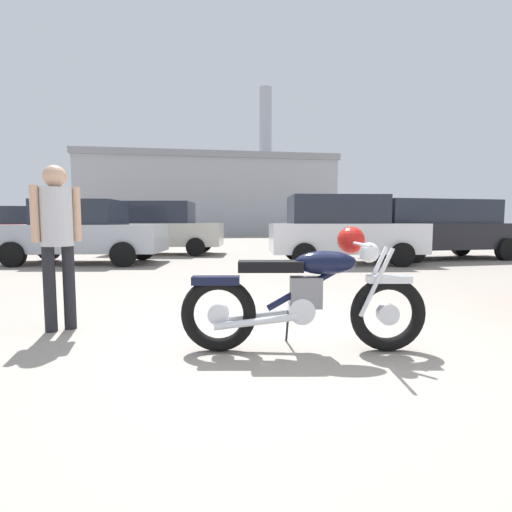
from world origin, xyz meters
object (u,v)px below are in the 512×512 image
object	(u,v)px
red_hatchback_near	(26,229)
bystander	(57,230)
vintage_motorcycle	(309,294)
blue_hatchback_right	(162,227)
silver_sedan_mid	(82,232)
pale_sedan_back	(342,229)
white_estate_far	(438,227)

from	to	relation	value
red_hatchback_near	bystander	bearing A→B (deg)	113.46
vintage_motorcycle	blue_hatchback_right	world-z (taller)	blue_hatchback_right
vintage_motorcycle	blue_hatchback_right	bearing A→B (deg)	109.87
vintage_motorcycle	red_hatchback_near	bearing A→B (deg)	128.41
vintage_motorcycle	silver_sedan_mid	bearing A→B (deg)	125.43
red_hatchback_near	blue_hatchback_right	xyz separation A→B (m)	(5.22, -2.07, 0.08)
bystander	blue_hatchback_right	distance (m)	9.45
silver_sedan_mid	blue_hatchback_right	xyz separation A→B (m)	(1.76, 2.74, 0.08)
silver_sedan_mid	blue_hatchback_right	size ratio (longest dim) A/B	1.07
bystander	pale_sedan_back	world-z (taller)	pale_sedan_back
blue_hatchback_right	white_estate_far	bearing A→B (deg)	-10.31
blue_hatchback_right	white_estate_far	distance (m)	8.78
white_estate_far	blue_hatchback_right	bearing A→B (deg)	156.09
bystander	silver_sedan_mid	world-z (taller)	silver_sedan_mid
vintage_motorcycle	red_hatchback_near	size ratio (longest dim) A/B	0.49
vintage_motorcycle	pale_sedan_back	distance (m)	7.21
blue_hatchback_right	vintage_motorcycle	bearing A→B (deg)	-69.18
red_hatchback_near	blue_hatchback_right	distance (m)	5.62
silver_sedan_mid	vintage_motorcycle	bearing A→B (deg)	-54.77
pale_sedan_back	silver_sedan_mid	bearing A→B (deg)	177.33
silver_sedan_mid	red_hatchback_near	bearing A→B (deg)	132.57
red_hatchback_near	silver_sedan_mid	world-z (taller)	same
vintage_motorcycle	pale_sedan_back	size ratio (longest dim) A/B	0.52
vintage_motorcycle	silver_sedan_mid	world-z (taller)	silver_sedan_mid
bystander	pale_sedan_back	distance (m)	7.65
white_estate_far	pale_sedan_back	bearing A→B (deg)	-169.84
blue_hatchback_right	white_estate_far	xyz separation A→B (m)	(8.34, -2.77, 0.02)
vintage_motorcycle	pale_sedan_back	world-z (taller)	pale_sedan_back
red_hatchback_near	silver_sedan_mid	distance (m)	5.93
bystander	pale_sedan_back	size ratio (longest dim) A/B	0.41
red_hatchback_near	pale_sedan_back	bearing A→B (deg)	149.72
pale_sedan_back	blue_hatchback_right	world-z (taller)	same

